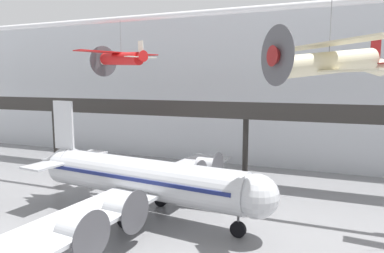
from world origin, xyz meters
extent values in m
cube|color=silver|center=(0.00, 34.47, 11.37)|extent=(140.00, 3.00, 22.73)
cube|color=#2D2B28|center=(0.00, 24.14, 8.50)|extent=(110.00, 3.20, 0.90)
cube|color=#2D2B28|center=(0.00, 22.60, 9.50)|extent=(110.00, 0.12, 1.10)
cylinder|color=#2D2B28|center=(-30.25, 25.10, 4.02)|extent=(0.70, 0.70, 8.05)
cylinder|color=#2D2B28|center=(0.00, 25.10, 4.02)|extent=(0.70, 0.70, 8.05)
cylinder|color=silver|center=(0.00, 16.45, 19.10)|extent=(120.00, 0.60, 0.60)
cylinder|color=silver|center=(-6.36, 10.29, 3.65)|extent=(20.57, 5.71, 3.58)
sphere|color=silver|center=(4.49, 9.14, 3.65)|extent=(3.51, 3.51, 3.51)
cone|color=silver|center=(-17.39, 11.47, 3.92)|extent=(4.98, 3.77, 3.29)
cube|color=navy|center=(-6.36, 10.29, 4.01)|extent=(19.17, 5.63, 0.32)
cube|color=silver|center=(-4.78, 18.45, 2.85)|extent=(6.07, 13.41, 0.28)
cube|color=silver|center=(-6.53, 1.98, 2.85)|extent=(6.07, 13.41, 0.28)
cylinder|color=silver|center=(-3.67, 15.46, 2.90)|extent=(2.53, 1.96, 1.72)
cylinder|color=#4C4C51|center=(-2.38, 15.32, 2.90)|extent=(0.41, 3.25, 3.26)
cylinder|color=silver|center=(-3.20, 19.85, 2.90)|extent=(2.53, 1.96, 1.72)
cylinder|color=#4C4C51|center=(-1.91, 19.72, 2.90)|extent=(0.41, 3.25, 3.26)
cylinder|color=silver|center=(-4.82, 4.67, 2.90)|extent=(2.53, 1.96, 1.72)
cylinder|color=#4C4C51|center=(-3.53, 4.53, 2.90)|extent=(0.41, 3.25, 3.26)
cylinder|color=silver|center=(-5.29, 0.28, 2.90)|extent=(2.53, 1.96, 1.72)
cylinder|color=#4C4C51|center=(-4.00, 0.14, 2.90)|extent=(0.41, 3.25, 3.26)
cube|color=silver|center=(-15.96, 11.32, 7.95)|extent=(2.60, 0.47, 5.01)
cube|color=silver|center=(-15.61, 11.28, 4.37)|extent=(3.57, 9.53, 0.20)
cylinder|color=#4C4C51|center=(3.03, 9.29, 1.26)|extent=(0.20, 0.20, 1.21)
cylinder|color=black|center=(3.03, 9.29, 0.65)|extent=(1.33, 0.52, 1.30)
cylinder|color=#4C4C51|center=(-5.82, 13.11, 1.26)|extent=(0.20, 0.20, 1.21)
cylinder|color=black|center=(-5.82, 13.11, 0.65)|extent=(1.33, 0.52, 1.30)
cylinder|color=#4C4C51|center=(-6.43, 7.42, 1.26)|extent=(0.20, 0.20, 1.21)
cylinder|color=black|center=(-6.43, 7.42, 0.65)|extent=(1.33, 0.52, 1.30)
cylinder|color=red|center=(-11.59, 15.57, 14.82)|extent=(6.47, 3.81, 1.57)
cone|color=silver|center=(-14.68, 16.92, 14.70)|extent=(1.46, 1.53, 1.20)
cylinder|color=#4C4C51|center=(-14.89, 17.01, 14.69)|extent=(1.42, 3.19, 3.46)
cone|color=red|center=(-8.72, 14.32, 14.94)|extent=(2.07, 1.74, 1.20)
cube|color=red|center=(-11.95, 15.73, 15.46)|extent=(5.32, 9.53, 0.10)
cube|color=silver|center=(-8.36, 14.16, 15.62)|extent=(0.74, 0.37, 1.60)
cube|color=silver|center=(-8.36, 14.16, 14.82)|extent=(2.10, 3.49, 0.06)
cylinder|color=slate|center=(-11.59, 15.57, 17.15)|extent=(0.04, 0.04, 3.31)
cylinder|color=beige|center=(9.15, 5.80, 13.53)|extent=(5.79, 5.09, 1.92)
cone|color=maroon|center=(6.59, 3.69, 13.85)|extent=(1.56, 1.58, 1.18)
cylinder|color=#4C4C51|center=(6.41, 3.55, 13.87)|extent=(2.19, 2.66, 3.41)
cone|color=beige|center=(11.53, 7.75, 13.22)|extent=(2.09, 2.00, 1.27)
cube|color=beige|center=(8.85, 5.55, 14.57)|extent=(7.26, 8.36, 0.10)
cube|color=beige|center=(8.85, 5.55, 13.00)|extent=(7.26, 8.36, 0.10)
cube|color=maroon|center=(11.83, 8.00, 14.31)|extent=(0.63, 0.54, 1.57)
cube|color=maroon|center=(11.83, 8.00, 13.53)|extent=(2.76, 3.12, 0.06)
cylinder|color=slate|center=(9.15, 5.80, 16.49)|extent=(0.04, 0.04, 4.62)
camera|label=1|loc=(9.13, -16.33, 12.47)|focal=32.00mm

